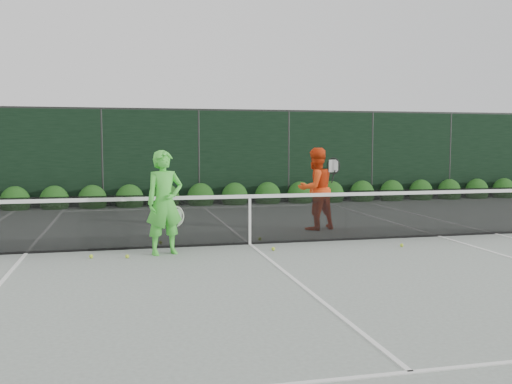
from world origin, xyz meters
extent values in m
plane|color=gray|center=(0.00, 0.00, 0.00)|extent=(80.00, 80.00, 0.00)
cube|color=black|center=(-4.20, 0.00, 0.51)|extent=(4.40, 0.01, 1.02)
cube|color=black|center=(0.00, 0.00, 0.48)|extent=(4.00, 0.01, 0.96)
cube|color=black|center=(4.20, 0.00, 0.51)|extent=(4.40, 0.01, 1.02)
cube|color=white|center=(0.00, 0.00, 0.94)|extent=(12.80, 0.03, 0.07)
cube|color=black|center=(0.00, 0.00, 0.02)|extent=(12.80, 0.02, 0.04)
cube|color=white|center=(0.00, 0.00, 0.46)|extent=(0.05, 0.03, 0.91)
imported|color=#4BD63E|center=(-1.68, -0.60, 0.93)|extent=(0.78, 0.62, 1.85)
torus|color=silver|center=(-1.48, -0.50, 0.66)|extent=(0.30, 0.03, 0.30)
cylinder|color=black|center=(-1.48, -0.50, 0.42)|extent=(0.10, 0.03, 0.30)
imported|color=#F04314|center=(1.87, 1.52, 0.93)|extent=(1.09, 0.96, 1.87)
torus|color=black|center=(2.22, 1.32, 1.46)|extent=(0.27, 0.19, 0.30)
cylinder|color=black|center=(2.22, 1.32, 1.22)|extent=(0.10, 0.03, 0.30)
cube|color=white|center=(5.49, 0.00, 0.01)|extent=(0.06, 23.77, 0.01)
cube|color=white|center=(-4.12, 0.00, 0.01)|extent=(0.06, 23.77, 0.01)
cube|color=white|center=(4.12, 0.00, 0.01)|extent=(0.06, 23.77, 0.01)
cube|color=white|center=(0.00, 11.88, 0.01)|extent=(11.03, 0.06, 0.01)
cube|color=white|center=(0.00, 6.40, 0.01)|extent=(8.23, 0.06, 0.01)
cube|color=white|center=(0.00, -6.40, 0.01)|extent=(8.23, 0.06, 0.01)
cube|color=white|center=(0.00, 0.00, 0.01)|extent=(0.06, 12.80, 0.01)
cube|color=black|center=(0.00, 7.50, 1.50)|extent=(32.00, 0.06, 3.00)
cube|color=#262826|center=(0.00, 7.50, 3.03)|extent=(32.00, 0.06, 0.06)
cylinder|color=#262826|center=(-3.00, 7.50, 1.50)|extent=(0.08, 0.08, 3.00)
cylinder|color=#262826|center=(0.00, 7.50, 1.50)|extent=(0.08, 0.08, 3.00)
cylinder|color=#262826|center=(3.00, 7.50, 1.50)|extent=(0.08, 0.08, 3.00)
cylinder|color=#262826|center=(6.00, 7.50, 1.50)|extent=(0.08, 0.08, 3.00)
cylinder|color=#262826|center=(9.00, 7.50, 1.50)|extent=(0.08, 0.08, 3.00)
ellipsoid|color=#113B10|center=(-5.50, 7.15, 0.23)|extent=(0.86, 0.65, 0.94)
ellipsoid|color=#113B10|center=(-4.40, 7.15, 0.23)|extent=(0.86, 0.65, 0.94)
ellipsoid|color=#113B10|center=(-3.30, 7.15, 0.23)|extent=(0.86, 0.65, 0.94)
ellipsoid|color=#113B10|center=(-2.20, 7.15, 0.23)|extent=(0.86, 0.65, 0.94)
ellipsoid|color=#113B10|center=(-1.10, 7.15, 0.23)|extent=(0.86, 0.65, 0.94)
ellipsoid|color=#113B10|center=(0.00, 7.15, 0.23)|extent=(0.86, 0.65, 0.94)
ellipsoid|color=#113B10|center=(1.10, 7.15, 0.23)|extent=(0.86, 0.65, 0.94)
ellipsoid|color=#113B10|center=(2.20, 7.15, 0.23)|extent=(0.86, 0.65, 0.94)
ellipsoid|color=#113B10|center=(3.30, 7.15, 0.23)|extent=(0.86, 0.65, 0.94)
ellipsoid|color=#113B10|center=(4.40, 7.15, 0.23)|extent=(0.86, 0.65, 0.94)
ellipsoid|color=#113B10|center=(5.50, 7.15, 0.23)|extent=(0.86, 0.65, 0.94)
ellipsoid|color=#113B10|center=(6.60, 7.15, 0.23)|extent=(0.86, 0.65, 0.94)
ellipsoid|color=#113B10|center=(7.70, 7.15, 0.23)|extent=(0.86, 0.65, 0.94)
ellipsoid|color=#113B10|center=(8.80, 7.15, 0.23)|extent=(0.86, 0.65, 0.94)
ellipsoid|color=#113B10|center=(9.90, 7.15, 0.23)|extent=(0.86, 0.65, 0.94)
ellipsoid|color=#113B10|center=(11.00, 7.15, 0.23)|extent=(0.86, 0.65, 0.94)
sphere|color=#B8DA30|center=(-2.96, -0.69, 0.03)|extent=(0.07, 0.07, 0.07)
sphere|color=#B8DA30|center=(2.76, -0.93, 0.03)|extent=(0.07, 0.07, 0.07)
sphere|color=#B8DA30|center=(-1.70, 0.41, 0.03)|extent=(0.07, 0.07, 0.07)
sphere|color=#B8DA30|center=(-2.35, -0.83, 0.03)|extent=(0.07, 0.07, 0.07)
sphere|color=#B8DA30|center=(0.30, 0.40, 0.03)|extent=(0.07, 0.07, 0.07)
sphere|color=#B8DA30|center=(0.28, -0.73, 0.03)|extent=(0.07, 0.07, 0.07)
camera|label=1|loc=(-2.40, -10.74, 1.99)|focal=40.00mm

